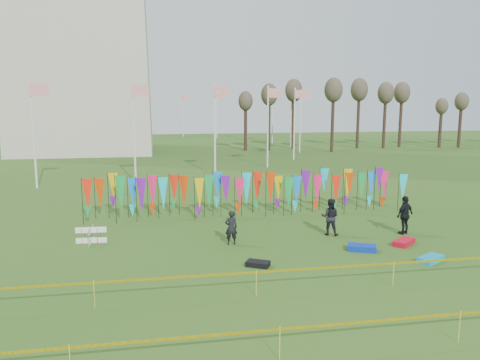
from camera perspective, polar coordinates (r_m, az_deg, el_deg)
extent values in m
plane|color=#274C15|center=(18.67, 6.22, -10.61)|extent=(160.00, 160.00, 0.00)
cylinder|color=silver|center=(67.59, 6.27, 7.36)|extent=(0.16, 0.16, 8.00)
plane|color=red|center=(67.72, 6.82, 10.15)|extent=(1.40, 0.00, 1.40)
cylinder|color=silver|center=(74.33, 3.98, 7.58)|extent=(0.16, 0.16, 8.00)
plane|color=red|center=(74.44, 4.46, 10.11)|extent=(1.40, 0.00, 1.40)
cylinder|color=silver|center=(80.31, 0.84, 7.73)|extent=(0.16, 0.16, 8.00)
plane|color=red|center=(80.40, 1.27, 10.09)|extent=(1.40, 0.00, 1.40)
cylinder|color=silver|center=(85.33, -2.87, 7.82)|extent=(0.16, 0.16, 8.00)
plane|color=red|center=(85.38, -2.48, 10.04)|extent=(1.40, 0.00, 1.40)
cylinder|color=silver|center=(89.23, -6.97, 7.84)|extent=(0.16, 0.16, 8.00)
plane|color=red|center=(89.24, -6.62, 9.96)|extent=(1.40, 0.00, 1.40)
cylinder|color=silver|center=(91.90, -11.31, 7.77)|extent=(0.16, 0.16, 8.00)
plane|color=red|center=(91.87, -11.00, 9.84)|extent=(1.40, 0.00, 1.40)
cylinder|color=silver|center=(93.27, -15.80, 7.62)|extent=(0.16, 0.16, 8.00)
plane|color=red|center=(93.19, -15.52, 9.66)|extent=(1.40, 0.00, 1.40)
cylinder|color=silver|center=(93.31, -20.32, 7.39)|extent=(0.16, 0.16, 8.00)
plane|color=red|center=(93.18, -20.07, 9.44)|extent=(1.40, 0.00, 1.40)
cylinder|color=silver|center=(92.01, -24.79, 7.09)|extent=(0.16, 0.16, 8.00)
plane|color=red|center=(91.83, -24.57, 9.17)|extent=(1.40, 0.00, 1.40)
cylinder|color=silver|center=(37.96, -23.89, 5.03)|extent=(0.16, 0.16, 8.00)
plane|color=red|center=(37.76, -23.33, 10.07)|extent=(1.40, 0.00, 1.40)
cylinder|color=silver|center=(37.88, -12.79, 5.60)|extent=(0.16, 0.16, 8.00)
plane|color=red|center=(37.79, -12.05, 10.62)|extent=(1.40, 0.00, 1.40)
cylinder|color=silver|center=(40.94, -3.09, 6.09)|extent=(0.16, 0.16, 8.00)
plane|color=red|center=(40.96, -2.28, 10.71)|extent=(1.40, 0.00, 1.40)
cylinder|color=silver|center=(46.36, 3.40, 6.47)|extent=(0.16, 0.16, 8.00)
plane|color=red|center=(46.45, 4.18, 10.54)|extent=(1.40, 0.00, 1.40)
cylinder|color=silver|center=(53.11, 6.64, 6.80)|extent=(0.16, 0.16, 8.00)
plane|color=red|center=(53.24, 7.33, 10.35)|extent=(1.40, 0.00, 1.40)
cylinder|color=silver|center=(60.38, 7.34, 7.10)|extent=(0.16, 0.16, 8.00)
plane|color=red|center=(60.52, 7.96, 10.21)|extent=(1.40, 0.00, 1.40)
cylinder|color=black|center=(26.53, -18.56, -2.30)|extent=(0.03, 0.03, 2.42)
cone|color=#F8240D|center=(26.42, -18.00, -1.58)|extent=(0.64, 0.64, 1.60)
cylinder|color=black|center=(26.45, -17.32, -2.27)|extent=(0.03, 0.03, 2.42)
cone|color=red|center=(26.35, -16.75, -1.55)|extent=(0.64, 0.64, 1.60)
cylinder|color=black|center=(26.38, -16.07, -2.24)|extent=(0.03, 0.03, 2.42)
cone|color=#E2B30B|center=(26.29, -15.49, -1.52)|extent=(0.64, 0.64, 1.60)
cylinder|color=black|center=(26.32, -14.81, -2.21)|extent=(0.03, 0.03, 2.42)
cone|color=#119C3E|center=(26.24, -14.23, -1.49)|extent=(0.64, 0.64, 1.60)
cylinder|color=black|center=(26.28, -13.55, -2.18)|extent=(0.03, 0.03, 2.42)
cone|color=#0D79EC|center=(26.20, -12.96, -1.45)|extent=(0.64, 0.64, 1.60)
cylinder|color=black|center=(26.25, -12.28, -2.14)|extent=(0.03, 0.03, 2.42)
cone|color=#74129E|center=(26.18, -11.69, -1.42)|extent=(0.64, 0.64, 1.60)
cylinder|color=black|center=(26.23, -11.01, -2.11)|extent=(0.03, 0.03, 2.42)
cone|color=#F81B5A|center=(26.17, -10.42, -1.38)|extent=(0.64, 0.64, 1.60)
cylinder|color=black|center=(26.23, -9.75, -2.07)|extent=(0.03, 0.03, 2.42)
cone|color=#0EC5D6|center=(26.17, -9.15, -1.34)|extent=(0.64, 0.64, 1.60)
cylinder|color=black|center=(26.24, -8.48, -2.04)|extent=(0.03, 0.03, 2.42)
cone|color=#F8240D|center=(26.18, -7.88, -1.31)|extent=(0.64, 0.64, 1.60)
cylinder|color=black|center=(26.26, -7.21, -2.00)|extent=(0.03, 0.03, 2.42)
cone|color=red|center=(26.21, -6.61, -1.27)|extent=(0.64, 0.64, 1.60)
cylinder|color=black|center=(26.29, -5.95, -1.96)|extent=(0.03, 0.03, 2.42)
cone|color=#E2B30B|center=(26.25, -5.35, -1.23)|extent=(0.64, 0.64, 1.60)
cylinder|color=black|center=(26.34, -4.69, -1.92)|extent=(0.03, 0.03, 2.42)
cone|color=#119C3E|center=(26.30, -4.09, -1.19)|extent=(0.64, 0.64, 1.60)
cylinder|color=black|center=(26.40, -3.43, -1.88)|extent=(0.03, 0.03, 2.42)
cone|color=#0D79EC|center=(26.37, -2.83, -1.15)|extent=(0.64, 0.64, 1.60)
cylinder|color=black|center=(26.47, -2.18, -1.84)|extent=(0.03, 0.03, 2.42)
cone|color=#74129E|center=(26.45, -1.59, -1.11)|extent=(0.64, 0.64, 1.60)
cylinder|color=black|center=(26.55, -0.94, -1.79)|extent=(0.03, 0.03, 2.42)
cone|color=#F81B5A|center=(26.54, -0.35, -1.07)|extent=(0.64, 0.64, 1.60)
cylinder|color=black|center=(26.65, 0.29, -1.75)|extent=(0.03, 0.03, 2.42)
cone|color=#0EC5D6|center=(26.64, 0.89, -1.03)|extent=(0.64, 0.64, 1.60)
cylinder|color=black|center=(26.76, 1.52, -1.71)|extent=(0.03, 0.03, 2.42)
cone|color=#F8240D|center=(26.76, 2.11, -0.99)|extent=(0.64, 0.64, 1.60)
cylinder|color=black|center=(26.88, 2.73, -1.67)|extent=(0.03, 0.03, 2.42)
cone|color=red|center=(26.88, 3.32, -0.95)|extent=(0.64, 0.64, 1.60)
cylinder|color=black|center=(27.02, 3.93, -1.62)|extent=(0.03, 0.03, 2.42)
cone|color=#E2B30B|center=(27.02, 4.51, -0.91)|extent=(0.64, 0.64, 1.60)
cylinder|color=black|center=(27.16, 5.12, -1.58)|extent=(0.03, 0.03, 2.42)
cone|color=#119C3E|center=(27.17, 5.70, -0.87)|extent=(0.64, 0.64, 1.60)
cylinder|color=black|center=(27.32, 6.29, -1.53)|extent=(0.03, 0.03, 2.42)
cone|color=#0D79EC|center=(27.34, 6.87, -0.83)|extent=(0.64, 0.64, 1.60)
cylinder|color=black|center=(27.49, 7.46, -1.49)|extent=(0.03, 0.03, 2.42)
cone|color=#74129E|center=(27.51, 8.03, -0.79)|extent=(0.64, 0.64, 1.60)
cylinder|color=black|center=(27.66, 8.60, -1.45)|extent=(0.03, 0.03, 2.42)
cone|color=#F81B5A|center=(27.69, 9.17, -0.75)|extent=(0.64, 0.64, 1.60)
cylinder|color=black|center=(27.85, 9.74, -1.40)|extent=(0.03, 0.03, 2.42)
cone|color=#0EC5D6|center=(27.89, 10.30, -0.71)|extent=(0.64, 0.64, 1.60)
cylinder|color=black|center=(28.06, 10.85, -1.36)|extent=(0.03, 0.03, 2.42)
cone|color=#F8240D|center=(28.10, 11.41, -0.67)|extent=(0.64, 0.64, 1.60)
cylinder|color=black|center=(28.27, 11.95, -1.31)|extent=(0.03, 0.03, 2.42)
cone|color=red|center=(28.31, 12.50, -0.63)|extent=(0.64, 0.64, 1.60)
cylinder|color=black|center=(28.49, 13.03, -1.27)|extent=(0.03, 0.03, 2.42)
cone|color=#E2B30B|center=(28.54, 13.58, -0.59)|extent=(0.64, 0.64, 1.60)
cylinder|color=black|center=(28.72, 14.10, -1.22)|extent=(0.03, 0.03, 2.42)
cone|color=#119C3E|center=(28.78, 14.64, -0.55)|extent=(0.64, 0.64, 1.60)
cylinder|color=black|center=(28.96, 15.15, -1.18)|extent=(0.03, 0.03, 2.42)
cone|color=#0D79EC|center=(29.02, 15.68, -0.52)|extent=(0.64, 0.64, 1.60)
cylinder|color=black|center=(29.21, 16.18, -1.14)|extent=(0.03, 0.03, 2.42)
cone|color=#74129E|center=(29.28, 16.70, -0.48)|extent=(0.64, 0.64, 1.60)
cylinder|color=black|center=(29.47, 17.19, -1.10)|extent=(0.03, 0.03, 2.42)
cone|color=#F81B5A|center=(29.55, 17.71, -0.44)|extent=(0.64, 0.64, 1.60)
cylinder|color=black|center=(29.74, 18.19, -1.05)|extent=(0.03, 0.03, 2.42)
cone|color=#0EC5D6|center=(29.82, 18.69, -0.41)|extent=(0.64, 0.64, 1.60)
cube|color=yellow|center=(16.29, 8.63, -10.64)|extent=(26.00, 0.01, 0.08)
cylinder|color=yellow|center=(15.76, -17.01, -13.12)|extent=(0.02, 0.02, 0.90)
cylinder|color=yellow|center=(15.92, 1.60, -12.45)|extent=(0.02, 0.02, 0.90)
cylinder|color=yellow|center=(17.57, 18.07, -10.78)|extent=(0.02, 0.02, 0.90)
cube|color=yellow|center=(12.89, 14.53, -16.45)|extent=(26.00, 0.01, 0.08)
cylinder|color=yellow|center=(12.42, 5.54, -19.15)|extent=(0.02, 0.02, 0.90)
cylinder|color=yellow|center=(14.47, 25.76, -15.75)|extent=(0.02, 0.02, 0.90)
cylinder|color=#3D291E|center=(61.88, 0.14, 6.49)|extent=(0.44, 0.44, 6.40)
ellipsoid|color=#4D4333|center=(61.80, 0.14, 9.60)|extent=(1.92, 1.92, 2.56)
cylinder|color=#3D291E|center=(62.72, 3.76, 6.51)|extent=(0.44, 0.44, 6.40)
ellipsoid|color=#4D4333|center=(62.64, 3.80, 9.58)|extent=(1.92, 1.92, 2.56)
cylinder|color=#3D291E|center=(63.80, 7.28, 6.50)|extent=(0.44, 0.44, 6.40)
ellipsoid|color=#4D4333|center=(63.72, 7.34, 9.52)|extent=(1.92, 1.92, 2.56)
cylinder|color=#3D291E|center=(65.10, 10.66, 6.47)|extent=(0.44, 0.44, 6.40)
ellipsoid|color=#4D4333|center=(65.02, 10.75, 9.43)|extent=(1.92, 1.92, 2.56)
cylinder|color=#3D291E|center=(66.62, 13.90, 6.42)|extent=(0.44, 0.44, 6.40)
ellipsoid|color=#4D4333|center=(66.54, 14.01, 9.31)|extent=(1.92, 1.92, 2.56)
cylinder|color=#3D291E|center=(68.34, 16.98, 6.36)|extent=(0.44, 0.44, 6.40)
ellipsoid|color=#4D4333|center=(68.27, 17.12, 9.17)|extent=(1.92, 1.92, 2.56)
cylinder|color=#3D291E|center=(70.25, 19.91, 6.28)|extent=(0.44, 0.44, 6.40)
ellipsoid|color=#4D4333|center=(70.18, 20.06, 9.02)|extent=(1.92, 1.92, 2.56)
cylinder|color=#3D291E|center=(72.33, 22.67, 6.19)|extent=(0.44, 0.44, 6.40)
ellipsoid|color=#4D4333|center=(72.26, 22.84, 8.85)|extent=(1.92, 1.92, 2.56)
cylinder|color=#3D291E|center=(74.56, 25.27, 6.09)|extent=(0.44, 0.44, 6.40)
ellipsoid|color=#4D4333|center=(74.49, 25.46, 8.67)|extent=(1.92, 1.92, 2.56)
cylinder|color=red|center=(22.29, -18.68, -6.67)|extent=(0.02, 0.02, 0.78)
cylinder|color=red|center=(22.19, -16.92, -6.65)|extent=(0.02, 0.02, 0.78)
cylinder|color=red|center=(22.94, -18.43, -6.20)|extent=(0.02, 0.02, 0.78)
cylinder|color=red|center=(22.85, -16.72, -6.18)|extent=(0.02, 0.02, 0.78)
imported|color=black|center=(21.27, -1.09, -5.82)|extent=(0.59, 0.44, 1.57)
imported|color=black|center=(23.16, 10.91, -4.44)|extent=(1.02, 0.86, 1.79)
imported|color=black|center=(24.26, 19.46, -4.05)|extent=(1.28, 1.05, 1.91)
cube|color=#0B2EB6|center=(21.26, 14.62, -8.00)|extent=(1.35, 1.04, 0.25)
cube|color=red|center=(22.68, 19.36, -7.15)|extent=(1.36, 1.25, 0.23)
cube|color=black|center=(18.72, 2.20, -10.17)|extent=(1.04, 0.89, 0.21)
cube|color=#0E98C6|center=(20.70, 22.22, -8.91)|extent=(1.34, 1.10, 0.23)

